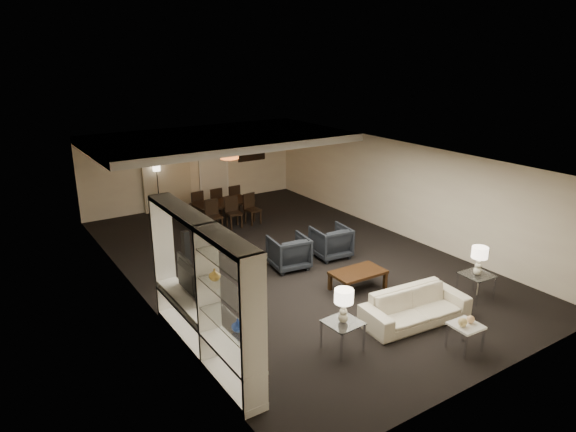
% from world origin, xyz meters
% --- Properties ---
extents(floor, '(11.00, 11.00, 0.00)m').
position_xyz_m(floor, '(0.00, 0.00, 0.00)').
color(floor, black).
rests_on(floor, ground).
extents(ceiling, '(7.00, 11.00, 0.02)m').
position_xyz_m(ceiling, '(0.00, 0.00, 2.50)').
color(ceiling, silver).
rests_on(ceiling, ground).
extents(wall_back, '(7.00, 0.02, 2.50)m').
position_xyz_m(wall_back, '(0.00, 5.50, 1.25)').
color(wall_back, beige).
rests_on(wall_back, ground).
extents(wall_front, '(7.00, 0.02, 2.50)m').
position_xyz_m(wall_front, '(0.00, -5.50, 1.25)').
color(wall_front, beige).
rests_on(wall_front, ground).
extents(wall_left, '(0.02, 11.00, 2.50)m').
position_xyz_m(wall_left, '(-3.50, 0.00, 1.25)').
color(wall_left, beige).
rests_on(wall_left, ground).
extents(wall_right, '(0.02, 11.00, 2.50)m').
position_xyz_m(wall_right, '(3.50, 0.00, 1.25)').
color(wall_right, beige).
rests_on(wall_right, ground).
extents(ceiling_soffit, '(7.00, 4.00, 0.20)m').
position_xyz_m(ceiling_soffit, '(0.00, 3.50, 2.40)').
color(ceiling_soffit, silver).
rests_on(ceiling_soffit, ceiling).
extents(curtains, '(1.50, 0.12, 2.40)m').
position_xyz_m(curtains, '(-0.90, 5.42, 1.20)').
color(curtains, beige).
rests_on(curtains, wall_back).
extents(door, '(0.90, 0.05, 2.10)m').
position_xyz_m(door, '(0.70, 5.47, 1.05)').
color(door, silver).
rests_on(door, wall_back).
extents(painting, '(0.95, 0.04, 0.65)m').
position_xyz_m(painting, '(2.10, 5.46, 1.55)').
color(painting, '#142D38').
rests_on(painting, wall_back).
extents(media_unit, '(0.38, 3.40, 2.35)m').
position_xyz_m(media_unit, '(-3.31, -2.60, 1.18)').
color(media_unit, white).
rests_on(media_unit, wall_left).
extents(pendant_light, '(0.52, 0.52, 0.24)m').
position_xyz_m(pendant_light, '(0.30, 3.50, 1.92)').
color(pendant_light, '#D8591E').
rests_on(pendant_light, ceiling_soffit).
extents(sofa, '(2.10, 0.98, 0.59)m').
position_xyz_m(sofa, '(0.38, -3.68, 0.30)').
color(sofa, beige).
rests_on(sofa, floor).
extents(coffee_table, '(1.13, 0.67, 0.40)m').
position_xyz_m(coffee_table, '(0.38, -2.08, 0.20)').
color(coffee_table, black).
rests_on(coffee_table, floor).
extents(armchair_left, '(0.92, 0.94, 0.76)m').
position_xyz_m(armchair_left, '(-0.22, -0.38, 0.38)').
color(armchair_left, black).
rests_on(armchair_left, floor).
extents(armchair_right, '(0.89, 0.91, 0.76)m').
position_xyz_m(armchair_right, '(0.98, -0.38, 0.38)').
color(armchair_right, black).
rests_on(armchair_right, floor).
extents(side_table_left, '(0.59, 0.59, 0.52)m').
position_xyz_m(side_table_left, '(-1.32, -3.68, 0.26)').
color(side_table_left, silver).
rests_on(side_table_left, floor).
extents(side_table_right, '(0.58, 0.58, 0.52)m').
position_xyz_m(side_table_right, '(2.08, -3.68, 0.26)').
color(side_table_right, white).
rests_on(side_table_right, floor).
extents(table_lamp_left, '(0.32, 0.32, 0.58)m').
position_xyz_m(table_lamp_left, '(-1.32, -3.68, 0.81)').
color(table_lamp_left, silver).
rests_on(table_lamp_left, side_table_left).
extents(table_lamp_right, '(0.33, 0.33, 0.58)m').
position_xyz_m(table_lamp_right, '(2.08, -3.68, 0.81)').
color(table_lamp_right, beige).
rests_on(table_lamp_right, side_table_right).
extents(marble_table, '(0.49, 0.49, 0.47)m').
position_xyz_m(marble_table, '(0.38, -4.78, 0.23)').
color(marble_table, white).
rests_on(marble_table, floor).
extents(gold_gourd_a, '(0.15, 0.15, 0.15)m').
position_xyz_m(gold_gourd_a, '(0.28, -4.78, 0.54)').
color(gold_gourd_a, '#D7BA72').
rests_on(gold_gourd_a, marble_table).
extents(gold_gourd_b, '(0.13, 0.13, 0.13)m').
position_xyz_m(gold_gourd_b, '(0.48, -4.78, 0.53)').
color(gold_gourd_b, '#E2AD77').
rests_on(gold_gourd_b, marble_table).
extents(television, '(1.07, 0.14, 0.61)m').
position_xyz_m(television, '(-3.28, -1.84, 1.06)').
color(television, black).
rests_on(television, media_unit).
extents(vase_blue, '(0.18, 0.18, 0.19)m').
position_xyz_m(vase_blue, '(-3.31, -3.81, 1.15)').
color(vase_blue, '#24429F').
rests_on(vase_blue, media_unit).
extents(vase_amber, '(0.17, 0.17, 0.18)m').
position_xyz_m(vase_amber, '(-3.31, -3.12, 1.65)').
color(vase_amber, gold).
rests_on(vase_amber, media_unit).
extents(floor_speaker, '(0.15, 0.15, 1.19)m').
position_xyz_m(floor_speaker, '(-2.49, 0.08, 0.60)').
color(floor_speaker, black).
rests_on(floor_speaker, floor).
extents(dining_table, '(1.72, 1.02, 0.59)m').
position_xyz_m(dining_table, '(0.02, 3.43, 0.29)').
color(dining_table, black).
rests_on(dining_table, floor).
extents(chair_nl, '(0.42, 0.42, 0.87)m').
position_xyz_m(chair_nl, '(-0.58, 2.78, 0.43)').
color(chair_nl, black).
rests_on(chair_nl, floor).
extents(chair_nm, '(0.44, 0.44, 0.87)m').
position_xyz_m(chair_nm, '(0.02, 2.78, 0.43)').
color(chair_nm, black).
rests_on(chair_nm, floor).
extents(chair_nr, '(0.45, 0.45, 0.87)m').
position_xyz_m(chair_nr, '(0.62, 2.78, 0.43)').
color(chair_nr, black).
rests_on(chair_nr, floor).
extents(chair_fl, '(0.43, 0.43, 0.87)m').
position_xyz_m(chair_fl, '(-0.58, 4.08, 0.43)').
color(chair_fl, black).
rests_on(chair_fl, floor).
extents(chair_fm, '(0.43, 0.43, 0.87)m').
position_xyz_m(chair_fm, '(0.02, 4.08, 0.43)').
color(chair_fm, black).
rests_on(chair_fm, floor).
extents(chair_fr, '(0.43, 0.43, 0.87)m').
position_xyz_m(chair_fr, '(0.62, 4.08, 0.43)').
color(chair_fr, black).
rests_on(chair_fr, floor).
extents(floor_lamp, '(0.25, 0.25, 1.52)m').
position_xyz_m(floor_lamp, '(-1.27, 5.20, 0.76)').
color(floor_lamp, black).
rests_on(floor_lamp, floor).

